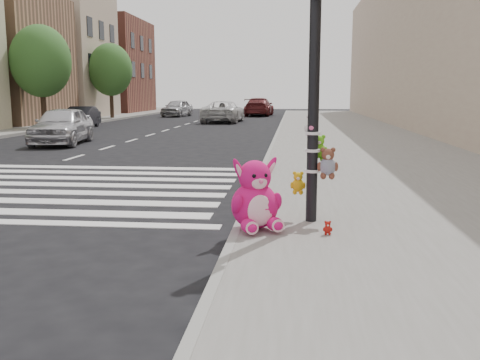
% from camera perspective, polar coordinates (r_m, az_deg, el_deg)
% --- Properties ---
extents(ground, '(120.00, 120.00, 0.00)m').
position_cam_1_polar(ground, '(6.74, -14.90, -8.47)').
color(ground, black).
rests_on(ground, ground).
extents(sidewalk_near, '(7.00, 80.00, 0.14)m').
position_cam_1_polar(sidewalk_near, '(16.33, 15.14, 2.15)').
color(sidewalk_near, slate).
rests_on(sidewalk_near, ground).
extents(curb_edge, '(0.12, 80.00, 0.15)m').
position_cam_1_polar(curb_edge, '(16.13, 2.95, 2.38)').
color(curb_edge, gray).
rests_on(curb_edge, ground).
extents(bld_far_c, '(6.00, 8.00, 8.00)m').
position_cam_1_polar(bld_far_c, '(36.67, -23.88, 11.66)').
color(bld_far_c, '#A17656').
rests_on(bld_far_c, ground).
extents(bld_far_d, '(6.00, 8.00, 10.00)m').
position_cam_1_polar(bld_far_d, '(44.79, -18.19, 12.71)').
color(bld_far_d, '#BCA98F').
rests_on(bld_far_d, ground).
extents(bld_far_e, '(6.00, 10.00, 9.00)m').
position_cam_1_polar(bld_far_e, '(55.01, -13.46, 11.69)').
color(bld_far_e, brown).
rests_on(bld_far_e, ground).
extents(bld_near, '(5.00, 60.00, 10.00)m').
position_cam_1_polar(bld_near, '(27.41, 23.90, 14.81)').
color(bld_near, '#BCA98F').
rests_on(bld_near, ground).
extents(signal_pole, '(0.70, 0.49, 4.00)m').
position_cam_1_polar(signal_pole, '(7.81, 8.06, 7.39)').
color(signal_pole, black).
rests_on(signal_pole, sidewalk_near).
extents(tree_far_b, '(3.20, 3.20, 5.44)m').
position_cam_1_polar(tree_far_b, '(31.13, -20.47, 11.77)').
color(tree_far_b, '#382619').
rests_on(tree_far_b, sidewalk_far).
extents(tree_far_c, '(3.20, 3.20, 5.44)m').
position_cam_1_polar(tree_far_c, '(41.30, -13.65, 11.35)').
color(tree_far_c, '#382619').
rests_on(tree_far_c, sidewalk_far).
extents(pink_bunny, '(0.87, 0.93, 1.03)m').
position_cam_1_polar(pink_bunny, '(7.37, 1.66, -2.12)').
color(pink_bunny, '#DC126E').
rests_on(pink_bunny, sidewalk_near).
extents(red_teddy, '(0.14, 0.10, 0.19)m').
position_cam_1_polar(red_teddy, '(7.25, 9.33, -5.06)').
color(red_teddy, '#A91610').
rests_on(red_teddy, sidewalk_near).
extents(car_silver_far, '(2.31, 4.52, 1.47)m').
position_cam_1_polar(car_silver_far, '(22.18, -18.45, 5.55)').
color(car_silver_far, silver).
rests_on(car_silver_far, ground).
extents(car_dark_far, '(1.56, 3.78, 1.22)m').
position_cam_1_polar(car_dark_far, '(32.04, -16.61, 6.44)').
color(car_dark_far, black).
rests_on(car_dark_far, ground).
extents(car_white_near, '(2.54, 5.24, 1.44)m').
position_cam_1_polar(car_white_near, '(36.43, -1.79, 7.30)').
color(car_white_near, silver).
rests_on(car_white_near, ground).
extents(car_maroon_near, '(2.44, 5.40, 1.54)m').
position_cam_1_polar(car_maroon_near, '(46.45, 2.06, 7.80)').
color(car_maroon_near, '#5A191B').
rests_on(car_maroon_near, ground).
extents(car_silver_deep, '(2.27, 4.40, 1.43)m').
position_cam_1_polar(car_silver_deep, '(45.43, -6.72, 7.64)').
color(car_silver_deep, '#ACACB1').
rests_on(car_silver_deep, ground).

